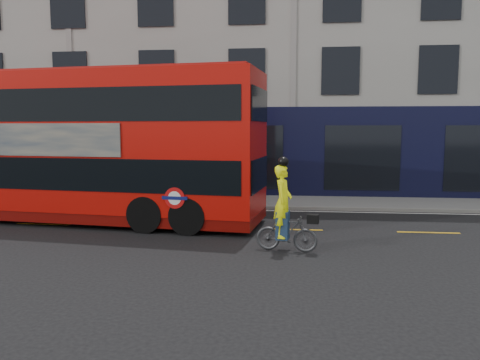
# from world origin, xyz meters

# --- Properties ---
(ground) EXTENTS (120.00, 120.00, 0.00)m
(ground) POSITION_xyz_m (0.00, 0.00, 0.00)
(ground) COLOR black
(ground) RESTS_ON ground
(pavement) EXTENTS (60.00, 3.00, 0.12)m
(pavement) POSITION_xyz_m (0.00, 6.50, 0.06)
(pavement) COLOR gray
(pavement) RESTS_ON ground
(kerb) EXTENTS (60.00, 0.12, 0.13)m
(kerb) POSITION_xyz_m (0.00, 5.00, 0.07)
(kerb) COLOR gray
(kerb) RESTS_ON ground
(building_terrace) EXTENTS (50.00, 10.07, 15.00)m
(building_terrace) POSITION_xyz_m (0.00, 12.94, 7.49)
(building_terrace) COLOR #A19F98
(building_terrace) RESTS_ON ground
(road_edge_line) EXTENTS (58.00, 0.10, 0.01)m
(road_edge_line) POSITION_xyz_m (0.00, 4.70, 0.00)
(road_edge_line) COLOR silver
(road_edge_line) RESTS_ON ground
(lane_dashes) EXTENTS (58.00, 0.12, 0.01)m
(lane_dashes) POSITION_xyz_m (0.00, 1.50, 0.00)
(lane_dashes) COLOR #C38F16
(lane_dashes) RESTS_ON ground
(bus) EXTENTS (12.32, 4.15, 4.88)m
(bus) POSITION_xyz_m (-6.97, 2.19, 2.50)
(bus) COLOR #C10D07
(bus) RESTS_ON ground
(cyclist) EXTENTS (1.60, 0.72, 2.38)m
(cyclist) POSITION_xyz_m (-0.22, -1.02, 0.84)
(cyclist) COLOR #3F4043
(cyclist) RESTS_ON ground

